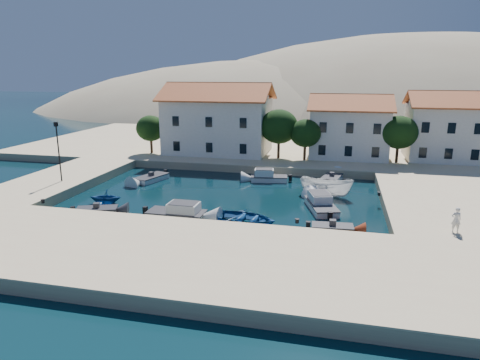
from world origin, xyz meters
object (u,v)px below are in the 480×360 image
at_px(pedestrian, 456,220).
at_px(lamppost, 58,146).
at_px(cabin_cruiser_east, 321,205).
at_px(cabin_cruiser_south, 176,213).
at_px(building_right, 444,125).
at_px(building_left, 218,117).
at_px(building_mid, 349,125).
at_px(boat_east, 326,196).
at_px(rowboat_south, 244,223).

bearing_deg(pedestrian, lamppost, -17.24).
height_order(cabin_cruiser_east, pedestrian, pedestrian).
bearing_deg(cabin_cruiser_south, building_right, 46.81).
bearing_deg(cabin_cruiser_south, building_left, 98.48).
bearing_deg(building_mid, cabin_cruiser_south, -118.55).
bearing_deg(building_left, boat_east, -45.12).
bearing_deg(building_mid, lamppost, -144.55).
height_order(lamppost, cabin_cruiser_east, lamppost).
bearing_deg(rowboat_south, pedestrian, -84.80).
bearing_deg(boat_east, cabin_cruiser_east, -169.96).
bearing_deg(boat_east, building_mid, 5.33).
bearing_deg(building_mid, cabin_cruiser_east, -96.55).
relative_size(building_left, pedestrian, 7.91).
height_order(building_mid, boat_east, building_mid).
bearing_deg(building_right, cabin_cruiser_south, -133.81).
relative_size(building_mid, pedestrian, 5.65).
relative_size(cabin_cruiser_east, boat_east, 1.01).
xyz_separation_m(building_right, cabin_cruiser_south, (-26.47, -27.59, -5.00)).
xyz_separation_m(cabin_cruiser_east, pedestrian, (9.75, -6.03, 1.45)).
xyz_separation_m(building_mid, boat_east, (-2.23, -16.83, -5.22)).
relative_size(lamppost, boat_east, 1.14).
xyz_separation_m(building_mid, cabin_cruiser_east, (-2.46, -21.45, -4.75)).
height_order(cabin_cruiser_south, rowboat_south, cabin_cruiser_south).
relative_size(boat_east, pedestrian, 2.94).
xyz_separation_m(building_right, pedestrian, (-4.72, -28.48, -3.54)).
bearing_deg(cabin_cruiser_south, building_mid, 62.07).
height_order(rowboat_south, cabin_cruiser_east, cabin_cruiser_east).
bearing_deg(lamppost, building_right, 27.93).
bearing_deg(boat_east, pedestrian, -125.31).
height_order(lamppost, cabin_cruiser_south, lamppost).
distance_m(building_mid, cabin_cruiser_south, 30.64).
distance_m(building_mid, pedestrian, 28.62).
bearing_deg(rowboat_south, boat_east, -24.53).
xyz_separation_m(building_right, boat_east, (-14.23, -17.83, -5.47)).
distance_m(building_left, boat_east, 23.12).
relative_size(building_right, pedestrian, 5.08).
xyz_separation_m(cabin_cruiser_south, pedestrian, (21.75, -0.89, 1.45)).
bearing_deg(rowboat_south, building_left, 29.20).
xyz_separation_m(cabin_cruiser_south, cabin_cruiser_east, (12.00, 5.14, 0.00)).
xyz_separation_m(building_left, boat_east, (15.77, -15.83, -5.94)).
bearing_deg(building_mid, building_left, -176.82).
bearing_deg(building_mid, building_right, 4.76).
relative_size(cabin_cruiser_south, rowboat_south, 0.91).
height_order(building_right, cabin_cruiser_south, building_right).
bearing_deg(boat_east, rowboat_south, 159.46).
bearing_deg(cabin_cruiser_south, boat_east, 39.20).
relative_size(building_mid, boat_east, 1.92).
relative_size(lamppost, cabin_cruiser_east, 1.12).
height_order(lamppost, pedestrian, lamppost).
xyz_separation_m(building_right, lamppost, (-41.50, -22.00, -0.72)).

